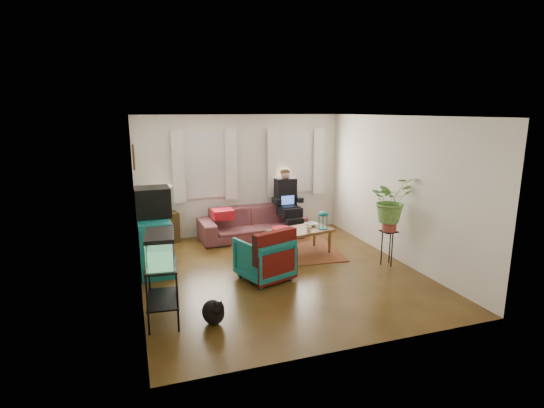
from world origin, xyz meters
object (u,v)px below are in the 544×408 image
object	(u,v)px
sofa	(252,218)
plant_stand	(388,248)
dresser	(154,244)
armchair	(264,256)
coffee_table	(300,242)
side_table	(167,227)
aquarium_stand	(163,293)

from	to	relation	value
sofa	plant_stand	world-z (taller)	sofa
sofa	dresser	distance (m)	2.47
armchair	coffee_table	bearing A→B (deg)	-156.81
sofa	armchair	xyz separation A→B (m)	(-0.44, -2.23, -0.05)
dresser	armchair	distance (m)	1.91
side_table	aquarium_stand	xyz separation A→B (m)	(-0.35, -3.52, 0.08)
aquarium_stand	plant_stand	distance (m)	4.01
side_table	plant_stand	world-z (taller)	plant_stand
side_table	aquarium_stand	world-z (taller)	aquarium_stand
coffee_table	dresser	bearing A→B (deg)	167.60
sofa	side_table	world-z (taller)	sofa
dresser	coffee_table	world-z (taller)	dresser
side_table	armchair	world-z (taller)	armchair
side_table	coffee_table	bearing A→B (deg)	-35.11
armchair	plant_stand	xyz separation A→B (m)	(2.25, -0.11, -0.07)
dresser	armchair	size ratio (longest dim) A/B	1.34
sofa	armchair	size ratio (longest dim) A/B	2.90
dresser	coffee_table	xyz separation A→B (m)	(2.67, -0.02, -0.22)
aquarium_stand	coffee_table	size ratio (longest dim) A/B	0.67
armchair	plant_stand	distance (m)	2.25
sofa	aquarium_stand	world-z (taller)	sofa
aquarium_stand	plant_stand	world-z (taller)	aquarium_stand
coffee_table	armchair	bearing A→B (deg)	-149.69
plant_stand	dresser	bearing A→B (deg)	165.01
dresser	plant_stand	size ratio (longest dim) A/B	1.65
plant_stand	armchair	bearing A→B (deg)	177.15
armchair	plant_stand	world-z (taller)	armchair
dresser	coffee_table	bearing A→B (deg)	-1.92
coffee_table	aquarium_stand	bearing A→B (deg)	-156.98
dresser	plant_stand	xyz separation A→B (m)	(3.91, -1.05, -0.15)
aquarium_stand	plant_stand	size ratio (longest dim) A/B	1.26
armchair	plant_stand	size ratio (longest dim) A/B	1.22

